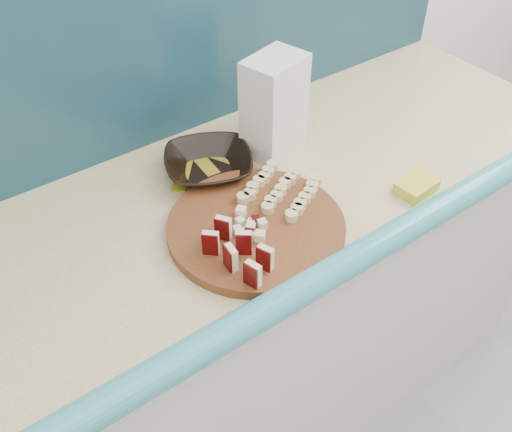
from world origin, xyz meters
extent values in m
cube|color=white|center=(0.00, 1.80, 1.30)|extent=(3.60, 0.04, 2.60)
cube|color=silver|center=(0.10, 1.50, 0.44)|extent=(2.20, 0.60, 0.88)
cube|color=tan|center=(0.10, 1.50, 0.90)|extent=(2.20, 0.60, 0.03)
cube|color=teal|center=(0.10, 1.20, 0.90)|extent=(2.20, 0.06, 0.03)
cube|color=teal|center=(0.10, 1.79, 1.16)|extent=(2.20, 0.02, 0.50)
cylinder|color=#4C2610|center=(0.26, 1.38, 0.92)|extent=(0.48, 0.48, 0.02)
cube|color=beige|center=(0.16, 1.25, 0.96)|extent=(0.02, 0.03, 0.05)
cube|color=#420405|center=(0.15, 1.25, 0.96)|extent=(0.02, 0.03, 0.05)
cube|color=beige|center=(0.15, 1.31, 0.96)|extent=(0.02, 0.03, 0.05)
cube|color=#420405|center=(0.14, 1.30, 0.96)|extent=(0.02, 0.03, 0.05)
cube|color=beige|center=(0.14, 1.36, 0.96)|extent=(0.02, 0.03, 0.05)
cube|color=#420405|center=(0.13, 1.36, 0.96)|extent=(0.02, 0.03, 0.05)
cube|color=beige|center=(0.20, 1.27, 0.96)|extent=(0.02, 0.03, 0.05)
cube|color=#420405|center=(0.19, 1.27, 0.96)|extent=(0.02, 0.03, 0.05)
cube|color=beige|center=(0.19, 1.33, 0.96)|extent=(0.02, 0.03, 0.05)
cube|color=#420405|center=(0.19, 1.32, 0.96)|extent=(0.02, 0.03, 0.05)
cube|color=beige|center=(0.18, 1.38, 0.96)|extent=(0.02, 0.03, 0.05)
cube|color=#420405|center=(0.18, 1.38, 0.96)|extent=(0.02, 0.03, 0.05)
cube|color=beige|center=(0.24, 1.37, 0.94)|extent=(0.02, 0.02, 0.02)
cube|color=beige|center=(0.25, 1.38, 0.94)|extent=(0.02, 0.02, 0.02)
cube|color=#420405|center=(0.24, 1.39, 0.94)|extent=(0.02, 0.02, 0.02)
cube|color=beige|center=(0.23, 1.38, 0.94)|extent=(0.02, 0.02, 0.02)
cube|color=beige|center=(0.23, 1.38, 0.94)|extent=(0.02, 0.02, 0.02)
cube|color=beige|center=(0.22, 1.37, 0.94)|extent=(0.02, 0.02, 0.02)
cube|color=beige|center=(0.23, 1.36, 0.94)|extent=(0.02, 0.02, 0.02)
cube|color=beige|center=(0.22, 1.35, 0.94)|extent=(0.02, 0.02, 0.02)
cube|color=#420405|center=(0.23, 1.34, 0.94)|extent=(0.02, 0.02, 0.02)
cube|color=beige|center=(0.24, 1.35, 0.94)|extent=(0.02, 0.02, 0.02)
cube|color=beige|center=(0.25, 1.35, 0.94)|extent=(0.02, 0.02, 0.02)
cube|color=beige|center=(0.24, 1.36, 0.94)|extent=(0.02, 0.02, 0.02)
cube|color=beige|center=(0.25, 1.37, 0.94)|extent=(0.02, 0.02, 0.02)
cylinder|color=#D1BB7F|center=(0.32, 1.35, 0.94)|extent=(0.03, 0.03, 0.02)
cylinder|color=#D1BB7F|center=(0.34, 1.35, 0.94)|extent=(0.03, 0.03, 0.02)
cylinder|color=#D1BB7F|center=(0.36, 1.36, 0.94)|extent=(0.03, 0.03, 0.02)
cylinder|color=#D1BB7F|center=(0.38, 1.37, 0.94)|extent=(0.03, 0.03, 0.02)
cylinder|color=#D1BB7F|center=(0.40, 1.38, 0.94)|extent=(0.03, 0.03, 0.02)
cylinder|color=#D1BB7F|center=(0.42, 1.39, 0.94)|extent=(0.03, 0.03, 0.02)
cylinder|color=#D1BB7F|center=(0.44, 1.40, 0.94)|extent=(0.03, 0.03, 0.02)
cylinder|color=#D1BB7F|center=(0.30, 1.39, 0.94)|extent=(0.03, 0.03, 0.02)
cylinder|color=#D1BB7F|center=(0.32, 1.40, 0.94)|extent=(0.03, 0.03, 0.02)
cylinder|color=#D1BB7F|center=(0.34, 1.41, 0.94)|extent=(0.03, 0.03, 0.02)
cylinder|color=#D1BB7F|center=(0.36, 1.42, 0.94)|extent=(0.03, 0.03, 0.02)
cylinder|color=#D1BB7F|center=(0.38, 1.43, 0.94)|extent=(0.03, 0.03, 0.02)
cylinder|color=#D1BB7F|center=(0.40, 1.44, 0.94)|extent=(0.03, 0.03, 0.02)
cylinder|color=#D1BB7F|center=(0.42, 1.45, 0.94)|extent=(0.03, 0.03, 0.02)
cylinder|color=#D1BB7F|center=(0.28, 1.44, 0.94)|extent=(0.03, 0.03, 0.02)
cylinder|color=#D1BB7F|center=(0.30, 1.45, 0.94)|extent=(0.03, 0.03, 0.02)
cylinder|color=#D1BB7F|center=(0.31, 1.46, 0.94)|extent=(0.03, 0.03, 0.02)
cylinder|color=#D1BB7F|center=(0.33, 1.47, 0.94)|extent=(0.03, 0.03, 0.02)
cylinder|color=#D1BB7F|center=(0.35, 1.48, 0.94)|extent=(0.03, 0.03, 0.02)
cylinder|color=#D1BB7F|center=(0.37, 1.49, 0.94)|extent=(0.03, 0.03, 0.02)
cylinder|color=#D1BB7F|center=(0.39, 1.50, 0.94)|extent=(0.03, 0.03, 0.02)
imported|color=black|center=(0.28, 1.59, 0.93)|extent=(0.26, 0.26, 0.05)
cube|color=silver|center=(0.46, 1.59, 1.03)|extent=(0.16, 0.13, 0.24)
cube|color=yellow|center=(0.62, 1.27, 0.92)|extent=(0.09, 0.07, 0.03)
cube|color=yellow|center=(0.24, 1.63, 0.91)|extent=(0.12, 0.13, 0.01)
cube|color=yellow|center=(0.29, 1.65, 0.91)|extent=(0.04, 0.15, 0.01)
cube|color=yellow|center=(0.34, 1.62, 0.91)|extent=(0.09, 0.15, 0.01)
camera|label=1|loc=(-0.24, 0.70, 1.71)|focal=40.00mm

